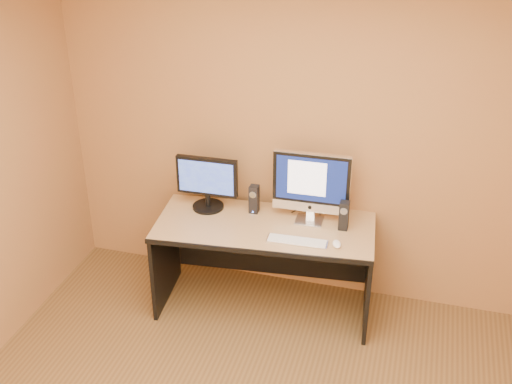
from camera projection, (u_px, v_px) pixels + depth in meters
walls at (240, 298)px, 3.02m from camera, size 4.00×4.00×2.60m
ceiling at (236, 20)px, 2.41m from camera, size 4.00×4.00×0.00m
desk at (264, 267)px, 4.88m from camera, size 1.66×0.85×0.74m
imac at (311, 188)px, 4.63m from camera, size 0.58×0.22×0.55m
second_monitor at (207, 183)px, 4.84m from camera, size 0.49×0.25×0.42m
speaker_left at (254, 199)px, 4.83m from camera, size 0.07×0.07×0.22m
speaker_right at (344, 215)px, 4.61m from camera, size 0.07×0.07×0.22m
keyboard at (297, 241)px, 4.49m from camera, size 0.43×0.13×0.02m
mouse at (337, 244)px, 4.45m from camera, size 0.08×0.11×0.04m
cable_a at (320, 215)px, 4.83m from camera, size 0.07×0.21×0.01m
cable_b at (299, 208)px, 4.92m from camera, size 0.09×0.16×0.01m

